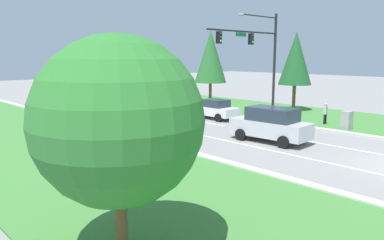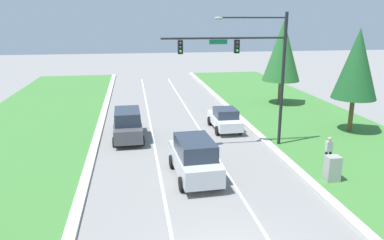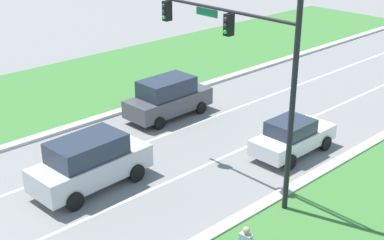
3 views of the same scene
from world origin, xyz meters
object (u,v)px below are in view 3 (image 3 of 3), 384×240
object	(u,v)px
silver_suv	(90,162)
white_sedan	(292,137)
graphite_suv	(168,98)
traffic_signal_mast	(247,52)

from	to	relation	value
silver_suv	white_sedan	world-z (taller)	silver_suv
graphite_suv	traffic_signal_mast	bearing A→B (deg)	-21.25
traffic_signal_mast	graphite_suv	bearing A→B (deg)	159.98
graphite_suv	white_sedan	xyz separation A→B (m)	(7.13, 1.18, -0.22)
traffic_signal_mast	silver_suv	distance (m)	7.49
graphite_suv	silver_suv	xyz separation A→B (m)	(3.47, -7.06, 0.05)
graphite_suv	white_sedan	world-z (taller)	graphite_suv
traffic_signal_mast	white_sedan	size ratio (longest dim) A/B	1.96
traffic_signal_mast	white_sedan	xyz separation A→B (m)	(-0.55, 3.98, -4.77)
silver_suv	white_sedan	distance (m)	9.02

